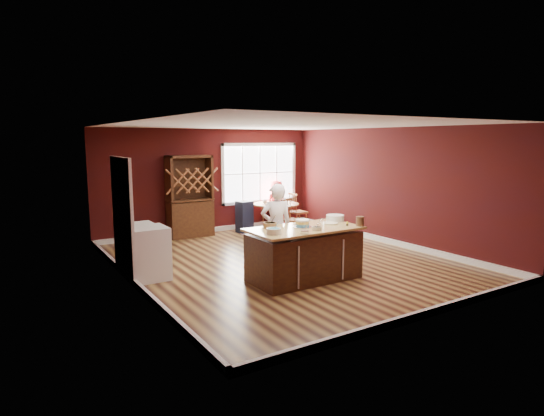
% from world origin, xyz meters
% --- Properties ---
extents(room_shell, '(7.00, 7.00, 7.00)m').
position_xyz_m(room_shell, '(0.00, 0.00, 1.35)').
color(room_shell, olive).
rests_on(room_shell, ground).
extents(window, '(2.36, 0.10, 1.66)m').
position_xyz_m(window, '(1.50, 3.47, 1.50)').
color(window, white).
rests_on(window, room_shell).
extents(doorway, '(0.08, 1.26, 2.13)m').
position_xyz_m(doorway, '(-2.97, 0.60, 1.02)').
color(doorway, white).
rests_on(doorway, room_shell).
extents(kitchen_island, '(1.95, 1.02, 0.92)m').
position_xyz_m(kitchen_island, '(-0.36, -1.18, 0.44)').
color(kitchen_island, black).
rests_on(kitchen_island, ground).
extents(dining_table, '(1.21, 1.21, 0.75)m').
position_xyz_m(dining_table, '(1.50, 2.62, 0.53)').
color(dining_table, brown).
rests_on(dining_table, ground).
extents(baker, '(0.68, 0.55, 1.62)m').
position_xyz_m(baker, '(-0.41, -0.37, 0.81)').
color(baker, white).
rests_on(baker, ground).
extents(layer_cake, '(0.33, 0.33, 0.13)m').
position_xyz_m(layer_cake, '(-0.36, -1.13, 0.99)').
color(layer_cake, white).
rests_on(layer_cake, kitchen_island).
extents(bowl_blue, '(0.24, 0.24, 0.09)m').
position_xyz_m(bowl_blue, '(-1.08, -1.34, 0.97)').
color(bowl_blue, white).
rests_on(bowl_blue, kitchen_island).
extents(bowl_yellow, '(0.24, 0.24, 0.09)m').
position_xyz_m(bowl_yellow, '(-0.86, -0.88, 0.97)').
color(bowl_yellow, olive).
rests_on(bowl_yellow, kitchen_island).
extents(bowl_pink, '(0.15, 0.15, 0.05)m').
position_xyz_m(bowl_pink, '(-0.66, -1.60, 0.95)').
color(bowl_pink, silver).
rests_on(bowl_pink, kitchen_island).
extents(bowl_olive, '(0.16, 0.16, 0.06)m').
position_xyz_m(bowl_olive, '(-0.31, -1.47, 0.95)').
color(bowl_olive, beige).
rests_on(bowl_olive, kitchen_island).
extents(drinking_glass, '(0.07, 0.07, 0.13)m').
position_xyz_m(drinking_glass, '(0.00, -1.22, 0.99)').
color(drinking_glass, silver).
rests_on(drinking_glass, kitchen_island).
extents(dinner_plate, '(0.30, 0.30, 0.02)m').
position_xyz_m(dinner_plate, '(0.25, -1.12, 0.93)').
color(dinner_plate, '#FFF3B4').
rests_on(dinner_plate, kitchen_island).
extents(white_tub, '(0.33, 0.33, 0.11)m').
position_xyz_m(white_tub, '(0.51, -0.95, 0.98)').
color(white_tub, white).
rests_on(white_tub, kitchen_island).
extents(stoneware_crock, '(0.14, 0.14, 0.17)m').
position_xyz_m(stoneware_crock, '(0.55, -1.58, 1.00)').
color(stoneware_crock, brown).
rests_on(stoneware_crock, kitchen_island).
extents(toy_figurine, '(0.04, 0.04, 0.07)m').
position_xyz_m(toy_figurine, '(0.39, -1.43, 0.96)').
color(toy_figurine, yellow).
rests_on(toy_figurine, kitchen_island).
extents(rug, '(2.30, 1.97, 0.01)m').
position_xyz_m(rug, '(1.50, 2.62, 0.01)').
color(rug, brown).
rests_on(rug, ground).
extents(chair_east, '(0.40, 0.42, 1.00)m').
position_xyz_m(chair_east, '(2.24, 2.65, 0.50)').
color(chair_east, olive).
rests_on(chair_east, ground).
extents(chair_south, '(0.50, 0.49, 0.97)m').
position_xyz_m(chair_south, '(1.43, 1.79, 0.49)').
color(chair_south, '#925F34').
rests_on(chair_south, ground).
extents(chair_north, '(0.56, 0.55, 1.07)m').
position_xyz_m(chair_north, '(1.83, 3.38, 0.53)').
color(chair_north, brown).
rests_on(chair_north, ground).
extents(seated_woman, '(0.67, 0.46, 1.31)m').
position_xyz_m(seated_woman, '(1.86, 3.16, 0.66)').
color(seated_woman, '#F23E44').
rests_on(seated_woman, ground).
extents(high_chair, '(0.39, 0.39, 0.87)m').
position_xyz_m(high_chair, '(0.72, 2.94, 0.43)').
color(high_chair, black).
rests_on(high_chair, ground).
extents(toddler, '(0.18, 0.14, 0.26)m').
position_xyz_m(toddler, '(0.75, 2.97, 0.81)').
color(toddler, '#8CA5BF').
rests_on(toddler, high_chair).
extents(table_plate, '(0.20, 0.20, 0.01)m').
position_xyz_m(table_plate, '(1.71, 2.48, 0.76)').
color(table_plate, beige).
rests_on(table_plate, dining_table).
extents(table_cup, '(0.15, 0.15, 0.10)m').
position_xyz_m(table_cup, '(1.25, 2.77, 0.80)').
color(table_cup, silver).
rests_on(table_cup, dining_table).
extents(hutch, '(1.11, 0.46, 2.04)m').
position_xyz_m(hutch, '(-0.67, 3.22, 1.02)').
color(hutch, '#391C0F').
rests_on(hutch, ground).
extents(washer, '(0.64, 0.62, 0.92)m').
position_xyz_m(washer, '(-2.64, 0.28, 0.46)').
color(washer, white).
rests_on(washer, ground).
extents(dryer, '(0.61, 0.59, 0.88)m').
position_xyz_m(dryer, '(-2.64, 0.92, 0.44)').
color(dryer, white).
rests_on(dryer, ground).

